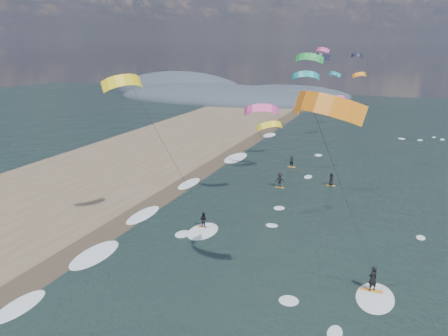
% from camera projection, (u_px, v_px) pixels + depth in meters
% --- Properties ---
extents(ground, '(260.00, 260.00, 0.00)m').
position_uv_depth(ground, '(167.00, 325.00, 27.60)').
color(ground, black).
rests_on(ground, ground).
extents(sand_strip, '(26.00, 240.00, 0.00)m').
position_uv_depth(sand_strip, '(11.00, 214.00, 45.17)').
color(sand_strip, brown).
rests_on(sand_strip, ground).
extents(wet_sand_strip, '(3.00, 240.00, 0.00)m').
position_uv_depth(wet_sand_strip, '(107.00, 233.00, 40.83)').
color(wet_sand_strip, '#382D23').
rests_on(wet_sand_strip, ground).
extents(coastal_hills, '(80.00, 41.00, 15.00)m').
position_uv_depth(coastal_hills, '(210.00, 97.00, 139.71)').
color(coastal_hills, '#3D4756').
rests_on(coastal_hills, ground).
extents(kitesurfer_near_a, '(8.09, 9.42, 15.16)m').
position_uv_depth(kitesurfer_near_a, '(324.00, 143.00, 24.77)').
color(kitesurfer_near_a, orange).
rests_on(kitesurfer_near_a, ground).
extents(kitesurfer_near_b, '(6.60, 9.10, 15.31)m').
position_uv_depth(kitesurfer_near_b, '(156.00, 136.00, 36.40)').
color(kitesurfer_near_b, orange).
rests_on(kitesurfer_near_b, ground).
extents(far_kitesurfers, '(7.60, 9.92, 1.86)m').
position_uv_depth(far_kitesurfers, '(295.00, 177.00, 54.62)').
color(far_kitesurfers, orange).
rests_on(far_kitesurfers, ground).
extents(bg_kite_field, '(11.62, 74.61, 10.04)m').
position_uv_depth(bg_kite_field, '(321.00, 75.00, 70.40)').
color(bg_kite_field, yellow).
rests_on(bg_kite_field, ground).
extents(shoreline_surf, '(2.40, 79.40, 0.11)m').
position_uv_depth(shoreline_surf, '(146.00, 216.00, 44.62)').
color(shoreline_surf, white).
rests_on(shoreline_surf, ground).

